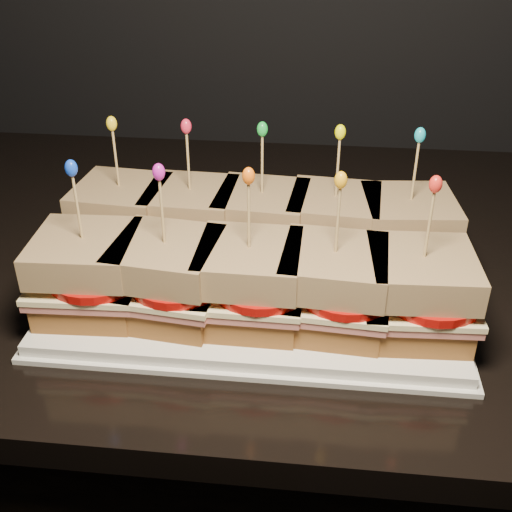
# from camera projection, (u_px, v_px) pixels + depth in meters

# --- Properties ---
(cabinet) EXTENTS (2.49, 0.69, 0.91)m
(cabinet) POSITION_uv_depth(u_px,v_px,m) (182.00, 483.00, 1.11)
(cabinet) COLOR black
(cabinet) RESTS_ON ground
(granite_slab) EXTENTS (2.53, 0.73, 0.03)m
(granite_slab) POSITION_uv_depth(u_px,v_px,m) (161.00, 246.00, 0.86)
(granite_slab) COLOR black
(granite_slab) RESTS_ON cabinet
(platter) EXTENTS (0.44, 0.27, 0.02)m
(platter) POSITION_uv_depth(u_px,v_px,m) (256.00, 291.00, 0.73)
(platter) COLOR white
(platter) RESTS_ON granite_slab
(platter_rim) EXTENTS (0.45, 0.28, 0.01)m
(platter_rim) POSITION_uv_depth(u_px,v_px,m) (256.00, 295.00, 0.73)
(platter_rim) COLOR white
(platter_rim) RESTS_ON granite_slab
(sandwich_0_bread_bot) EXTENTS (0.11, 0.11, 0.03)m
(sandwich_0_bread_bot) POSITION_uv_depth(u_px,v_px,m) (125.00, 239.00, 0.78)
(sandwich_0_bread_bot) COLOR brown
(sandwich_0_bread_bot) RESTS_ON platter
(sandwich_0_ham) EXTENTS (0.12, 0.11, 0.01)m
(sandwich_0_ham) POSITION_uv_depth(u_px,v_px,m) (124.00, 226.00, 0.77)
(sandwich_0_ham) COLOR #C2615D
(sandwich_0_ham) RESTS_ON sandwich_0_bread_bot
(sandwich_0_cheese) EXTENTS (0.12, 0.12, 0.01)m
(sandwich_0_cheese) POSITION_uv_depth(u_px,v_px,m) (123.00, 221.00, 0.77)
(sandwich_0_cheese) COLOR #FFEEAC
(sandwich_0_cheese) RESTS_ON sandwich_0_ham
(sandwich_0_tomato) EXTENTS (0.10, 0.10, 0.01)m
(sandwich_0_tomato) POSITION_uv_depth(u_px,v_px,m) (131.00, 218.00, 0.76)
(sandwich_0_tomato) COLOR #AF0D09
(sandwich_0_tomato) RESTS_ON sandwich_0_cheese
(sandwich_0_bread_top) EXTENTS (0.11, 0.11, 0.03)m
(sandwich_0_bread_top) POSITION_uv_depth(u_px,v_px,m) (121.00, 199.00, 0.76)
(sandwich_0_bread_top) COLOR #5A3514
(sandwich_0_bread_top) RESTS_ON sandwich_0_tomato
(sandwich_0_pick) EXTENTS (0.00, 0.00, 0.09)m
(sandwich_0_pick) POSITION_uv_depth(u_px,v_px,m) (116.00, 161.00, 0.73)
(sandwich_0_pick) COLOR tan
(sandwich_0_pick) RESTS_ON sandwich_0_bread_top
(sandwich_0_frill) EXTENTS (0.01, 0.01, 0.02)m
(sandwich_0_frill) POSITION_uv_depth(u_px,v_px,m) (112.00, 123.00, 0.71)
(sandwich_0_frill) COLOR yellow
(sandwich_0_frill) RESTS_ON sandwich_0_pick
(sandwich_1_bread_bot) EXTENTS (0.10, 0.10, 0.03)m
(sandwich_1_bread_bot) POSITION_uv_depth(u_px,v_px,m) (193.00, 242.00, 0.78)
(sandwich_1_bread_bot) COLOR brown
(sandwich_1_bread_bot) RESTS_ON platter
(sandwich_1_ham) EXTENTS (0.11, 0.11, 0.01)m
(sandwich_1_ham) POSITION_uv_depth(u_px,v_px,m) (192.00, 229.00, 0.77)
(sandwich_1_ham) COLOR #C2615D
(sandwich_1_ham) RESTS_ON sandwich_1_bread_bot
(sandwich_1_cheese) EXTENTS (0.11, 0.11, 0.01)m
(sandwich_1_cheese) POSITION_uv_depth(u_px,v_px,m) (192.00, 224.00, 0.76)
(sandwich_1_cheese) COLOR #FFEEAC
(sandwich_1_cheese) RESTS_ON sandwich_1_ham
(sandwich_1_tomato) EXTENTS (0.10, 0.10, 0.01)m
(sandwich_1_tomato) POSITION_uv_depth(u_px,v_px,m) (201.00, 221.00, 0.75)
(sandwich_1_tomato) COLOR #AF0D09
(sandwich_1_tomato) RESTS_ON sandwich_1_cheese
(sandwich_1_bread_top) EXTENTS (0.10, 0.10, 0.03)m
(sandwich_1_bread_top) POSITION_uv_depth(u_px,v_px,m) (191.00, 202.00, 0.75)
(sandwich_1_bread_top) COLOR #5A3514
(sandwich_1_bread_top) RESTS_ON sandwich_1_tomato
(sandwich_1_pick) EXTENTS (0.00, 0.00, 0.09)m
(sandwich_1_pick) POSITION_uv_depth(u_px,v_px,m) (188.00, 165.00, 0.72)
(sandwich_1_pick) COLOR tan
(sandwich_1_pick) RESTS_ON sandwich_1_bread_top
(sandwich_1_frill) EXTENTS (0.01, 0.01, 0.02)m
(sandwich_1_frill) POSITION_uv_depth(u_px,v_px,m) (186.00, 126.00, 0.70)
(sandwich_1_frill) COLOR #E12341
(sandwich_1_frill) RESTS_ON sandwich_1_pick
(sandwich_2_bread_bot) EXTENTS (0.11, 0.11, 0.03)m
(sandwich_2_bread_bot) POSITION_uv_depth(u_px,v_px,m) (262.00, 246.00, 0.77)
(sandwich_2_bread_bot) COLOR brown
(sandwich_2_bread_bot) RESTS_ON platter
(sandwich_2_ham) EXTENTS (0.12, 0.11, 0.01)m
(sandwich_2_ham) POSITION_uv_depth(u_px,v_px,m) (262.00, 233.00, 0.76)
(sandwich_2_ham) COLOR #C2615D
(sandwich_2_ham) RESTS_ON sandwich_2_bread_bot
(sandwich_2_cheese) EXTENTS (0.12, 0.12, 0.01)m
(sandwich_2_cheese) POSITION_uv_depth(u_px,v_px,m) (262.00, 228.00, 0.75)
(sandwich_2_cheese) COLOR #FFEEAC
(sandwich_2_cheese) RESTS_ON sandwich_2_ham
(sandwich_2_tomato) EXTENTS (0.10, 0.10, 0.01)m
(sandwich_2_tomato) POSITION_uv_depth(u_px,v_px,m) (272.00, 225.00, 0.74)
(sandwich_2_tomato) COLOR #AF0D09
(sandwich_2_tomato) RESTS_ON sandwich_2_cheese
(sandwich_2_bread_top) EXTENTS (0.11, 0.11, 0.03)m
(sandwich_2_bread_top) POSITION_uv_depth(u_px,v_px,m) (262.00, 206.00, 0.74)
(sandwich_2_bread_top) COLOR #5A3514
(sandwich_2_bread_top) RESTS_ON sandwich_2_tomato
(sandwich_2_pick) EXTENTS (0.00, 0.00, 0.09)m
(sandwich_2_pick) POSITION_uv_depth(u_px,v_px,m) (262.00, 168.00, 0.72)
(sandwich_2_pick) COLOR tan
(sandwich_2_pick) RESTS_ON sandwich_2_bread_top
(sandwich_2_frill) EXTENTS (0.01, 0.01, 0.02)m
(sandwich_2_frill) POSITION_uv_depth(u_px,v_px,m) (262.00, 129.00, 0.69)
(sandwich_2_frill) COLOR green
(sandwich_2_frill) RESTS_ON sandwich_2_pick
(sandwich_3_bread_bot) EXTENTS (0.11, 0.11, 0.03)m
(sandwich_3_bread_bot) POSITION_uv_depth(u_px,v_px,m) (332.00, 250.00, 0.76)
(sandwich_3_bread_bot) COLOR brown
(sandwich_3_bread_bot) RESTS_ON platter
(sandwich_3_ham) EXTENTS (0.12, 0.11, 0.01)m
(sandwich_3_ham) POSITION_uv_depth(u_px,v_px,m) (333.00, 237.00, 0.75)
(sandwich_3_ham) COLOR #C2615D
(sandwich_3_ham) RESTS_ON sandwich_3_bread_bot
(sandwich_3_cheese) EXTENTS (0.12, 0.11, 0.01)m
(sandwich_3_cheese) POSITION_uv_depth(u_px,v_px,m) (333.00, 232.00, 0.75)
(sandwich_3_cheese) COLOR #FFEEAC
(sandwich_3_cheese) RESTS_ON sandwich_3_ham
(sandwich_3_tomato) EXTENTS (0.10, 0.10, 0.01)m
(sandwich_3_tomato) POSITION_uv_depth(u_px,v_px,m) (344.00, 229.00, 0.74)
(sandwich_3_tomato) COLOR #AF0D09
(sandwich_3_tomato) RESTS_ON sandwich_3_cheese
(sandwich_3_bread_top) EXTENTS (0.11, 0.11, 0.03)m
(sandwich_3_bread_top) POSITION_uv_depth(u_px,v_px,m) (335.00, 209.00, 0.73)
(sandwich_3_bread_top) COLOR #5A3514
(sandwich_3_bread_top) RESTS_ON sandwich_3_tomato
(sandwich_3_pick) EXTENTS (0.00, 0.00, 0.09)m
(sandwich_3_pick) POSITION_uv_depth(u_px,v_px,m) (338.00, 171.00, 0.71)
(sandwich_3_pick) COLOR tan
(sandwich_3_pick) RESTS_ON sandwich_3_bread_top
(sandwich_3_frill) EXTENTS (0.01, 0.01, 0.02)m
(sandwich_3_frill) POSITION_uv_depth(u_px,v_px,m) (340.00, 132.00, 0.68)
(sandwich_3_frill) COLOR #F2F901
(sandwich_3_frill) RESTS_ON sandwich_3_pick
(sandwich_4_bread_bot) EXTENTS (0.11, 0.11, 0.03)m
(sandwich_4_bread_bot) POSITION_uv_depth(u_px,v_px,m) (404.00, 254.00, 0.75)
(sandwich_4_bread_bot) COLOR brown
(sandwich_4_bread_bot) RESTS_ON platter
(sandwich_4_ham) EXTENTS (0.12, 0.11, 0.01)m
(sandwich_4_ham) POSITION_uv_depth(u_px,v_px,m) (406.00, 241.00, 0.74)
(sandwich_4_ham) COLOR #C2615D
(sandwich_4_ham) RESTS_ON sandwich_4_bread_bot
(sandwich_4_cheese) EXTENTS (0.12, 0.12, 0.01)m
(sandwich_4_cheese) POSITION_uv_depth(u_px,v_px,m) (406.00, 235.00, 0.74)
(sandwich_4_cheese) COLOR #FFEEAC
(sandwich_4_cheese) RESTS_ON sandwich_4_ham
(sandwich_4_tomato) EXTENTS (0.10, 0.10, 0.01)m
(sandwich_4_tomato) POSITION_uv_depth(u_px,v_px,m) (418.00, 233.00, 0.73)
(sandwich_4_tomato) COLOR #AF0D09
(sandwich_4_tomato) RESTS_ON sandwich_4_cheese
(sandwich_4_bread_top) EXTENTS (0.11, 0.11, 0.03)m
(sandwich_4_bread_top) POSITION_uv_depth(u_px,v_px,m) (409.00, 213.00, 0.72)
(sandwich_4_bread_top) COLOR #5A3514
(sandwich_4_bread_top) RESTS_ON sandwich_4_tomato
(sandwich_4_pick) EXTENTS (0.00, 0.00, 0.09)m
(sandwich_4_pick) POSITION_uv_depth(u_px,v_px,m) (415.00, 174.00, 0.70)
(sandwich_4_pick) COLOR tan
(sandwich_4_pick) RESTS_ON sandwich_4_bread_top
(sandwich_4_frill) EXTENTS (0.01, 0.01, 0.02)m
(sandwich_4_frill) POSITION_uv_depth(u_px,v_px,m) (420.00, 135.00, 0.68)
(sandwich_4_frill) COLOR #16ABC1
(sandwich_4_frill) RESTS_ON sandwich_4_pick
(sandwich_5_bread_bot) EXTENTS (0.10, 0.10, 0.03)m
(sandwich_5_bread_bot) POSITION_uv_depth(u_px,v_px,m) (92.00, 297.00, 0.68)
(sandwich_5_bread_bot) COLOR brown
(sandwich_5_bread_bot) RESTS_ON platter
(sandwich_5_ham) EXTENTS (0.11, 0.11, 0.01)m
(sandwich_5_ham) POSITION_uv_depth(u_px,v_px,m) (89.00, 282.00, 0.67)
(sandwich_5_ham) COLOR #C2615D
(sandwich_5_ham) RESTS_ON sandwich_5_bread_bot
(sandwich_5_cheese) EXTENTS (0.11, 0.11, 0.01)m
(sandwich_5_cheese) POSITION_uv_depth(u_px,v_px,m) (88.00, 277.00, 0.66)
(sandwich_5_cheese) COLOR #FFEEAC
(sandwich_5_cheese) RESTS_ON sandwich_5_ham
(sandwich_5_tomato) EXTENTS (0.10, 0.10, 0.01)m
(sandwich_5_tomato) POSITION_uv_depth(u_px,v_px,m) (97.00, 274.00, 0.65)
(sandwich_5_tomato) COLOR #AF0D09
(sandwich_5_tomato) RESTS_ON sandwich_5_cheese
(sandwich_5_bread_top) EXTENTS (0.10, 0.10, 0.03)m
(sandwich_5_bread_top) POSITION_uv_depth(u_px,v_px,m) (85.00, 253.00, 0.65)
(sandwich_5_bread_top) COLOR #5A3514
(sandwich_5_bread_top) RESTS_ON sandwich_5_tomato
(sandwich_5_pick) EXTENTS (0.00, 0.00, 0.09)m
(sandwich_5_pick) POSITION_uv_depth(u_px,v_px,m) (78.00, 211.00, 0.62)
(sandwich_5_pick) COLOR tan
(sandwich_5_pick) RESTS_ON sandwich_5_bread_top
(sandwich_5_frill) EXTENTS (0.01, 0.01, 0.02)m
(sandwich_5_frill) POSITION_uv_depth(u_px,v_px,m) (71.00, 168.00, 0.60)
(sandwich_5_frill) COLOR blue
(sandwich_5_frill) RESTS_ON sandwich_5_pick
(sandwich_6_bread_bot) EXTENTS (0.11, 0.11, 0.03)m
(sandwich_6_bread_bot) POSITION_uv_depth(u_px,v_px,m) (170.00, 301.00, 0.67)
(sandwich_6_bread_bot) COLOR brown
(sandwich_6_bread_bot) RESTS_ON platter
(sandwich_6_ham) EXTENTS (0.12, 0.12, 0.01)m
(sandwich_6_ham) POSITION_uv_depth(u_px,v_px,m) (168.00, 287.00, 0.66)
(sandwich_6_ham) COLOR #C2615D
(sandwich_6_ham) RESTS_ON sandwich_6_bread_bot
(sandwich_6_cheese) EXTENTS (0.12, 0.12, 0.01)m
(sandwich_6_cheese) POSITION_uv_depth(u_px,v_px,m) (168.00, 282.00, 0.65)
(sandwich_6_cheese) COLOR #FFEEAC
(sandwich_6_cheese) RESTS_ON sandwich_6_ham
(sandwich_6_tomato) EXTENTS (0.10, 0.10, 0.01)m
(sandwich_6_tomato) POSITION_uv_depth(u_px,v_px,m) (178.00, 279.00, 0.64)
(sandwich_6_tomato) COLOR #AF0D09
(sandwich_6_tomato) RESTS_ON sandwich_6_cheese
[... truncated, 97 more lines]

